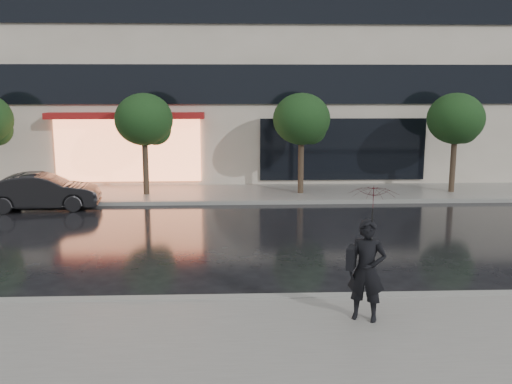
{
  "coord_description": "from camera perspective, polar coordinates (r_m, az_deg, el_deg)",
  "views": [
    {
      "loc": [
        0.37,
        -11.85,
        4.34
      ],
      "look_at": [
        0.99,
        3.53,
        1.4
      ],
      "focal_mm": 40.0,
      "sensor_mm": 36.0,
      "label": 1
    }
  ],
  "objects": [
    {
      "name": "curb_near",
      "position": [
        11.67,
        -4.05,
        -10.69
      ],
      "size": [
        60.0,
        0.25,
        0.14
      ],
      "primitive_type": "cube",
      "color": "gray",
      "rests_on": "ground"
    },
    {
      "name": "tree_mid_east",
      "position": [
        22.09,
        4.73,
        7.1
      ],
      "size": [
        2.2,
        2.2,
        3.99
      ],
      "color": "#33261C",
      "rests_on": "ground"
    },
    {
      "name": "parked_car",
      "position": [
        21.15,
        -20.58,
        0.03
      ],
      "size": [
        3.99,
        1.77,
        1.27
      ],
      "primitive_type": "imported",
      "rotation": [
        0.0,
        0.0,
        1.68
      ],
      "color": "black",
      "rests_on": "ground"
    },
    {
      "name": "tree_far_east",
      "position": [
        23.58,
        19.46,
        6.76
      ],
      "size": [
        2.2,
        2.2,
        3.99
      ],
      "color": "#33261C",
      "rests_on": "ground"
    },
    {
      "name": "sidewalk_far",
      "position": [
        22.51,
        -3.21,
        -0.16
      ],
      "size": [
        60.0,
        3.5,
        0.12
      ],
      "primitive_type": "cube",
      "color": "slate",
      "rests_on": "ground"
    },
    {
      "name": "tree_mid_west",
      "position": [
        22.17,
        -10.97,
        6.95
      ],
      "size": [
        2.2,
        2.2,
        3.99
      ],
      "color": "#33261C",
      "rests_on": "ground"
    },
    {
      "name": "ground",
      "position": [
        12.63,
        -3.91,
        -9.32
      ],
      "size": [
        120.0,
        120.0,
        0.0
      ],
      "primitive_type": "plane",
      "color": "black",
      "rests_on": "ground"
    },
    {
      "name": "curb_far",
      "position": [
        20.8,
        -3.28,
        -1.05
      ],
      "size": [
        60.0,
        0.25,
        0.14
      ],
      "primitive_type": "cube",
      "color": "gray",
      "rests_on": "ground"
    },
    {
      "name": "pedestrian_with_umbrella",
      "position": [
        10.3,
        11.29,
        -4.56
      ],
      "size": [
        1.15,
        1.16,
        2.48
      ],
      "rotation": [
        0.0,
        0.0,
        -0.41
      ],
      "color": "black",
      "rests_on": "sidewalk_near"
    },
    {
      "name": "sidewalk_near",
      "position": [
        9.61,
        -4.45,
        -15.66
      ],
      "size": [
        60.0,
        4.5,
        0.12
      ],
      "primitive_type": "cube",
      "color": "slate",
      "rests_on": "ground"
    }
  ]
}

